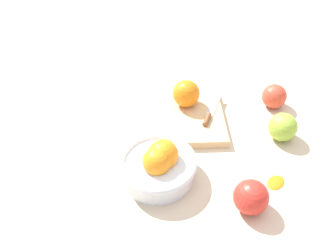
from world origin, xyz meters
TOP-DOWN VIEW (x-y plane):
  - ground_plane at (0.00, 0.00)m, footprint 2.40×2.40m
  - bowl at (-0.10, 0.13)m, footprint 0.19×0.19m
  - cutting_board at (0.12, 0.06)m, footprint 0.26×0.19m
  - orange_on_board at (0.15, 0.09)m, footprint 0.08×0.08m
  - knife at (0.11, 0.02)m, footprint 0.15×0.05m
  - apple_front_left at (-0.17, -0.08)m, footprint 0.08×0.08m
  - apple_front_right at (0.20, -0.16)m, footprint 0.07×0.07m
  - apple_front_right_2 at (0.06, -0.17)m, footprint 0.08×0.08m
  - citrus_peel at (-0.09, -0.14)m, footprint 0.06×0.06m

SIDE VIEW (x-z plane):
  - ground_plane at x=0.00m, z-range 0.00..0.00m
  - citrus_peel at x=-0.09m, z-range 0.00..0.01m
  - cutting_board at x=0.12m, z-range 0.00..0.02m
  - knife at x=0.11m, z-range 0.02..0.04m
  - apple_front_right at x=0.20m, z-range 0.00..0.07m
  - apple_front_right_2 at x=0.06m, z-range 0.00..0.08m
  - apple_front_left at x=-0.17m, z-range 0.00..0.08m
  - bowl at x=-0.10m, z-range -0.01..0.09m
  - orange_on_board at x=0.15m, z-range 0.02..0.10m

